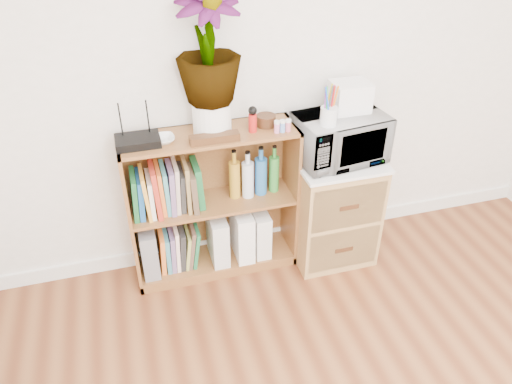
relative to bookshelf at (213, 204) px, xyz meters
name	(u,v)px	position (x,y,z in m)	size (l,w,h in m)	color
skirting_board	(262,236)	(0.35, 0.14, -0.42)	(4.00, 0.02, 0.10)	white
bookshelf	(213,204)	(0.00, 0.00, 0.00)	(1.00, 0.30, 0.95)	brown
wicker_unit	(332,208)	(0.75, -0.08, -0.12)	(0.50, 0.45, 0.70)	#9E7542
microwave	(340,138)	(0.75, -0.08, 0.38)	(0.50, 0.34, 0.28)	silver
pen_cup	(329,116)	(0.63, -0.17, 0.57)	(0.09, 0.09, 0.10)	silver
small_appliance	(350,96)	(0.82, -0.02, 0.61)	(0.21, 0.18, 0.17)	white
router	(138,141)	(-0.38, -0.02, 0.50)	(0.23, 0.16, 0.04)	black
white_bowl	(162,140)	(-0.26, -0.03, 0.49)	(0.13, 0.13, 0.03)	white
plant_pot	(212,117)	(0.02, 0.02, 0.57)	(0.21, 0.21, 0.18)	white
potted_plant	(208,45)	(0.02, 0.02, 0.95)	(0.33, 0.33, 0.60)	#3E7D32
trinket_box	(215,138)	(0.01, -0.10, 0.50)	(0.27, 0.07, 0.04)	#3C2210
kokeshi_doll	(253,123)	(0.24, -0.04, 0.53)	(0.05, 0.05, 0.10)	red
wooden_bowl	(266,120)	(0.33, 0.01, 0.51)	(0.11, 0.11, 0.06)	#351F0E
paint_jars	(283,127)	(0.39, -0.09, 0.51)	(0.12, 0.04, 0.06)	pink
file_box	(149,248)	(-0.41, 0.00, -0.25)	(0.10, 0.25, 0.32)	gray
magazine_holder_left	(218,237)	(0.01, -0.01, -0.25)	(0.10, 0.26, 0.32)	silver
magazine_holder_mid	(242,232)	(0.17, -0.01, -0.24)	(0.11, 0.27, 0.33)	white
magazine_holder_right	(259,230)	(0.29, -0.01, -0.25)	(0.10, 0.24, 0.31)	white
cookbooks	(167,189)	(-0.26, 0.00, 0.16)	(0.41, 0.20, 0.31)	#1A6431
liquor_bottles	(254,173)	(0.26, 0.00, 0.18)	(0.31, 0.07, 0.31)	#B58522
lower_books	(178,247)	(-0.24, 0.00, -0.27)	(0.25, 0.19, 0.29)	orange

